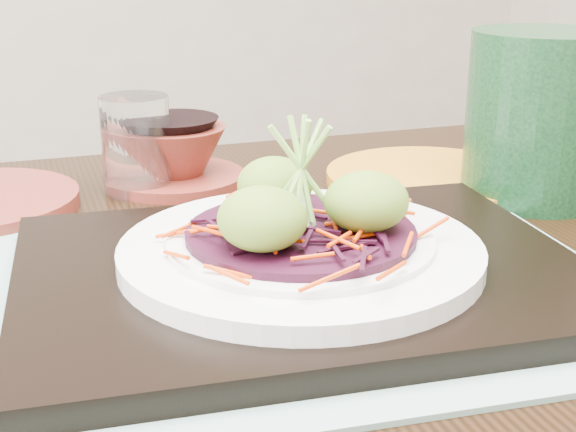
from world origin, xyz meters
name	(u,v)px	position (x,y,z in m)	size (l,w,h in m)	color
dining_table	(255,397)	(0.00, 0.03, 0.66)	(1.32, 0.97, 0.76)	black
placemat	(300,287)	(0.03, 0.00, 0.76)	(0.46, 0.36, 0.00)	#7DA18B
serving_tray	(301,273)	(0.03, 0.00, 0.78)	(0.40, 0.30, 0.02)	black
white_plate	(301,250)	(0.03, 0.00, 0.79)	(0.26, 0.26, 0.02)	silver
cabbage_bed	(301,233)	(0.03, 0.00, 0.81)	(0.16, 0.16, 0.01)	black
carrot_julienne	(301,222)	(0.03, 0.00, 0.81)	(0.20, 0.20, 0.01)	#C53103
guacamole_scoops	(301,202)	(0.03, 0.00, 0.83)	(0.14, 0.13, 0.04)	olive
scallion_garnish	(301,174)	(0.03, 0.00, 0.85)	(0.06, 0.06, 0.09)	#82C24D
water_glass	(136,145)	(-0.01, 0.28, 0.81)	(0.07, 0.07, 0.10)	white
terracotta_bowl_set	(175,158)	(0.03, 0.29, 0.79)	(0.18, 0.18, 0.06)	maroon
yellow_plate	(430,178)	(0.27, 0.17, 0.77)	(0.21, 0.21, 0.01)	#B66E14
green_jar	(539,117)	(0.33, 0.09, 0.84)	(0.14, 0.14, 0.16)	#17411C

